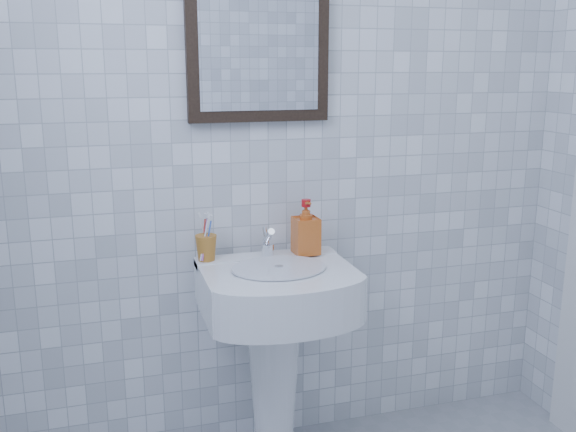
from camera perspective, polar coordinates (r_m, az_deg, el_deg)
name	(u,v)px	position (r m, az deg, el deg)	size (l,w,h in m)	color
wall_back	(286,118)	(2.33, -0.14, 8.74)	(2.20, 0.02, 2.50)	white
washbasin	(275,333)	(2.27, -1.15, -10.32)	(0.51, 0.37, 0.78)	white
faucet	(268,244)	(2.26, -1.81, -2.54)	(0.05, 0.10, 0.11)	silver
toothbrush_cup	(206,248)	(2.24, -7.28, -2.82)	(0.07, 0.07, 0.09)	#B57024
soap_dispenser	(306,227)	(2.28, 1.60, -0.98)	(0.09, 0.09, 0.20)	#BA4412
wall_mirror	(258,30)	(2.28, -2.65, 16.18)	(0.50, 0.04, 0.62)	black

